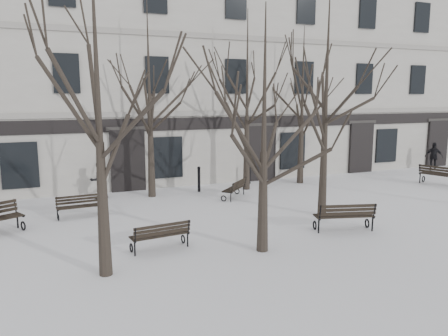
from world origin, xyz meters
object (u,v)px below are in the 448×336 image
bench_5 (440,175)px  bench_2 (345,215)px  bench_4 (235,188)px  tree_0 (97,72)px  bench_3 (79,205)px  tree_1 (264,100)px  tree_2 (327,75)px  bench_1 (160,235)px

bench_5 → bench_2: bearing=96.4°
bench_2 → bench_4: size_ratio=1.32×
bench_5 → tree_0: bearing=87.5°
tree_0 → bench_3: bearing=92.1°
tree_1 → tree_0: bearing=-179.3°
bench_2 → bench_5: (9.16, 4.33, 0.02)m
tree_2 → bench_3: bearing=159.2°
tree_1 → bench_5: 14.00m
bench_3 → bench_4: size_ratio=1.05×
bench_3 → bench_5: bearing=-6.2°
tree_1 → bench_3: bearing=128.9°
tree_0 → bench_4: 10.11m
bench_4 → tree_0: bearing=0.5°
bench_2 → bench_4: bearing=-60.5°
tree_0 → tree_2: tree_2 is taller
bench_1 → bench_4: bench_1 is taller
bench_5 → bench_3: bearing=68.4°
bench_5 → tree_2: bearing=86.6°
bench_2 → bench_4: 5.91m
bench_1 → bench_2: bench_2 is taller
tree_0 → tree_1: (4.44, 0.06, -0.67)m
bench_1 → bench_2: bearing=168.5°
tree_2 → bench_1: (-6.54, -1.38, -4.71)m
bench_2 → bench_5: bearing=-139.4°
bench_2 → bench_4: (-1.45, 5.72, -0.08)m
bench_3 → bench_5: bench_5 is taller
tree_1 → bench_4: tree_1 is taller
bench_4 → bench_1: bearing=3.5°
tree_1 → bench_5: tree_1 is taller
bench_1 → tree_0: bearing=28.8°
tree_0 → tree_1: tree_0 is taller
bench_5 → bench_4: bearing=63.6°
bench_4 → tree_2: bearing=71.6°
bench_2 → bench_3: size_ratio=1.26×
tree_2 → bench_2: size_ratio=4.04×
bench_2 → bench_4: bench_2 is taller
tree_2 → bench_3: size_ratio=5.08×
tree_2 → bench_1: 8.17m
bench_4 → bench_5: 10.69m
tree_0 → tree_1: 4.49m
bench_3 → bench_5: (17.18, -0.79, 0.11)m
bench_3 → tree_2: bearing=-24.3°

